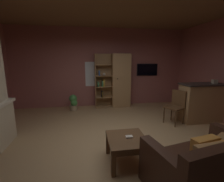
% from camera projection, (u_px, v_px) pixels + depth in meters
% --- Properties ---
extents(floor, '(6.39, 5.77, 0.02)m').
position_uv_depth(floor, '(115.00, 143.00, 3.41)').
color(floor, tan).
rests_on(floor, ground).
extents(wall_back, '(6.51, 0.06, 2.88)m').
position_uv_depth(wall_back, '(101.00, 68.00, 5.94)').
color(wall_back, '#9E5B56').
rests_on(wall_back, ground).
extents(window_pane_back, '(0.77, 0.01, 0.90)m').
position_uv_depth(window_pane_back, '(96.00, 74.00, 5.92)').
color(window_pane_back, white).
extents(bookshelf_cabinet, '(1.29, 0.41, 1.96)m').
position_uv_depth(bookshelf_cabinet, '(118.00, 81.00, 5.87)').
color(bookshelf_cabinet, '#A87F51').
rests_on(bookshelf_cabinet, ground).
extents(kitchen_bar_counter, '(1.39, 0.57, 1.10)m').
position_uv_depth(kitchen_bar_counter, '(204.00, 102.00, 4.52)').
color(kitchen_bar_counter, '#A87F51').
rests_on(kitchen_bar_counter, ground).
extents(tissue_box, '(0.14, 0.14, 0.11)m').
position_uv_depth(tissue_box, '(215.00, 82.00, 4.38)').
color(tissue_box, '#BFB299').
rests_on(tissue_box, kitchen_bar_counter).
extents(leather_couch, '(1.66, 1.14, 0.84)m').
position_uv_depth(leather_couch, '(206.00, 167.00, 2.15)').
color(leather_couch, '#382116').
rests_on(leather_couch, ground).
extents(coffee_table, '(0.65, 0.70, 0.45)m').
position_uv_depth(coffee_table, '(127.00, 143.00, 2.70)').
color(coffee_table, brown).
rests_on(coffee_table, ground).
extents(table_book_0, '(0.12, 0.09, 0.02)m').
position_uv_depth(table_book_0, '(129.00, 137.00, 2.70)').
color(table_book_0, beige).
rests_on(table_book_0, coffee_table).
extents(dining_chair, '(0.56, 0.56, 0.92)m').
position_uv_depth(dining_chair, '(176.00, 105.00, 4.36)').
color(dining_chair, brown).
rests_on(dining_chair, ground).
extents(potted_floor_plant, '(0.28, 0.30, 0.55)m').
position_uv_depth(potted_floor_plant, '(73.00, 102.00, 5.51)').
color(potted_floor_plant, '#9E896B').
rests_on(potted_floor_plant, ground).
extents(wall_mounted_tv, '(0.82, 0.06, 0.46)m').
position_uv_depth(wall_mounted_tv, '(147.00, 70.00, 6.19)').
color(wall_mounted_tv, black).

